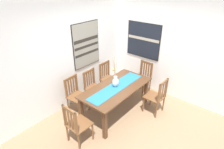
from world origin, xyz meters
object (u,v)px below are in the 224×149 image
object	(u,v)px
dining_table	(116,91)
chair_1	(108,77)
painting_on_side_wall	(143,40)
chair_3	(157,96)
chair_4	(76,94)
painting_on_back_wall	(86,45)
chair_2	(93,86)
chair_5	(143,77)
chair_0	(77,124)
centerpiece_vase	(115,81)

from	to	relation	value
dining_table	chair_1	bearing A→B (deg)	52.81
chair_1	painting_on_side_wall	world-z (taller)	painting_on_side_wall
chair_3	chair_4	size ratio (longest dim) A/B	1.02
chair_4	painting_on_back_wall	distance (m)	1.28
painting_on_side_wall	chair_2	bearing A→B (deg)	162.98
chair_2	chair_5	size ratio (longest dim) A/B	0.99
dining_table	chair_5	size ratio (longest dim) A/B	1.97
chair_1	chair_3	size ratio (longest dim) A/B	0.97
dining_table	chair_2	xyz separation A→B (m)	(-0.03, 0.75, -0.15)
dining_table	painting_on_back_wall	world-z (taller)	painting_on_back_wall
chair_0	painting_on_back_wall	bearing A→B (deg)	38.89
chair_0	chair_1	size ratio (longest dim) A/B	1.01
centerpiece_vase	chair_5	world-z (taller)	centerpiece_vase
centerpiece_vase	painting_on_side_wall	distance (m)	1.66
chair_2	chair_4	xyz separation A→B (m)	(-0.54, 0.06, 0.01)
centerpiece_vase	painting_on_back_wall	size ratio (longest dim) A/B	0.64
centerpiece_vase	painting_on_side_wall	world-z (taller)	painting_on_side_wall
chair_2	chair_4	distance (m)	0.54
chair_1	chair_3	bearing A→B (deg)	-88.58
chair_0	chair_1	xyz separation A→B (m)	(1.82, 0.77, 0.00)
chair_4	chair_0	bearing A→B (deg)	-129.51
centerpiece_vase	dining_table	bearing A→B (deg)	-94.25
painting_on_back_wall	chair_1	bearing A→B (deg)	-43.23
chair_1	dining_table	bearing A→B (deg)	-127.19
painting_on_back_wall	dining_table	bearing A→B (deg)	-98.85
painting_on_side_wall	chair_0	bearing A→B (deg)	-174.48
dining_table	chair_0	world-z (taller)	chair_0
dining_table	chair_1	size ratio (longest dim) A/B	1.97
dining_table	chair_5	bearing A→B (deg)	0.25
dining_table	painting_on_back_wall	xyz separation A→B (m)	(0.18, 1.14, 0.84)
painting_on_back_wall	centerpiece_vase	bearing A→B (deg)	-98.98
painting_on_side_wall	centerpiece_vase	bearing A→B (deg)	-171.35
centerpiece_vase	chair_3	xyz separation A→B (m)	(0.61, -0.78, -0.39)
dining_table	centerpiece_vase	size ratio (longest dim) A/B	2.40
chair_1	chair_0	bearing A→B (deg)	-157.15
chair_0	dining_table	bearing A→B (deg)	0.16
dining_table	chair_2	size ratio (longest dim) A/B	1.99
painting_on_back_wall	painting_on_side_wall	world-z (taller)	painting_on_back_wall
chair_1	painting_on_back_wall	distance (m)	1.13
chair_2	chair_3	xyz separation A→B (m)	(0.65, -1.50, -0.00)
chair_2	dining_table	bearing A→B (deg)	-87.53
centerpiece_vase	chair_0	world-z (taller)	centerpiece_vase
chair_4	painting_on_side_wall	bearing A→B (deg)	-14.33
chair_0	painting_on_side_wall	bearing A→B (deg)	5.52
chair_5	painting_on_side_wall	bearing A→B (deg)	41.13
chair_4	chair_3	bearing A→B (deg)	-52.64
dining_table	chair_3	xyz separation A→B (m)	(0.62, -0.75, -0.15)
chair_3	chair_5	xyz separation A→B (m)	(0.63, 0.76, 0.00)
chair_0	chair_1	world-z (taller)	chair_0
chair_1	chair_3	xyz separation A→B (m)	(0.04, -1.51, -0.00)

